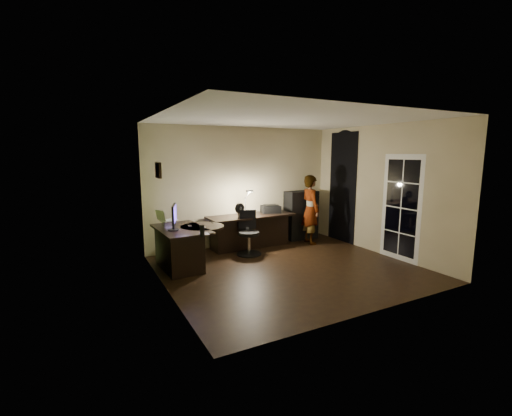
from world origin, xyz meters
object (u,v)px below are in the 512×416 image
desk_right (251,231)px  cabinet (301,215)px  desk_left (182,248)px  office_chair (249,233)px  person (310,210)px  monitor (173,221)px

desk_right → cabinet: (1.47, 0.15, 0.22)m
cabinet → desk_left: bearing=-165.6°
desk_left → desk_right: size_ratio=0.67×
office_chair → person: person is taller
desk_right → person: size_ratio=1.22×
desk_right → monitor: size_ratio=3.95×
desk_left → desk_right: desk_left is taller
desk_right → cabinet: 1.49m
desk_left → office_chair: (1.48, 0.18, 0.08)m
monitor → desk_left: bearing=55.2°
desk_right → cabinet: size_ratio=1.66×
cabinet → monitor: 3.56m
desk_left → office_chair: bearing=4.0°
cabinet → monitor: cabinet is taller
office_chair → desk_right: bearing=74.4°
cabinet → monitor: (-3.42, -0.95, 0.34)m
desk_right → office_chair: bearing=-123.4°
office_chair → cabinet: bearing=36.1°
desk_left → person: size_ratio=0.82×
desk_left → cabinet: 3.36m
desk_right → monitor: (-1.95, -0.80, 0.56)m
desk_right → cabinet: bearing=4.1°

